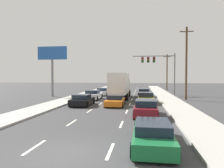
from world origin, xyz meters
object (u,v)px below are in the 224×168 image
object	(u,v)px
car_black	(82,100)
box_truck	(120,84)
roadside_billboard	(52,60)
car_silver	(103,92)
car_yellow	(146,98)
car_maroon	(146,108)
car_white	(93,95)
utility_pole_mid	(186,63)
utility_pole_far	(167,72)
car_green	(153,134)
car_navy	(144,93)
car_orange	(115,101)
traffic_signal_mast	(155,63)

from	to	relation	value
car_black	box_truck	xyz separation A→B (m)	(3.36, 7.69, 1.51)
car_black	roadside_billboard	xyz separation A→B (m)	(-7.54, 9.35, 5.19)
car_silver	car_yellow	world-z (taller)	car_yellow
car_yellow	car_maroon	size ratio (longest dim) A/B	0.97
car_black	car_white	bearing A→B (deg)	92.03
utility_pole_mid	utility_pole_far	bearing A→B (deg)	90.16
car_white	roadside_billboard	world-z (taller)	roadside_billboard
car_black	car_yellow	world-z (taller)	car_yellow
car_white	box_truck	xyz separation A→B (m)	(3.57, 1.63, 1.48)
car_silver	box_truck	distance (m)	6.34
car_maroon	utility_pole_mid	size ratio (longest dim) A/B	0.45
car_silver	car_green	size ratio (longest dim) A/B	1.00
car_white	utility_pole_mid	bearing A→B (deg)	5.51
box_truck	car_navy	distance (m)	5.01
car_orange	utility_pole_far	distance (m)	29.50
car_navy	utility_pole_mid	world-z (taller)	utility_pole_mid
car_white	roadside_billboard	xyz separation A→B (m)	(-7.33, 3.30, 5.15)
car_white	utility_pole_mid	distance (m)	13.37
car_black	car_orange	size ratio (longest dim) A/B	1.00
car_green	roadside_billboard	size ratio (longest dim) A/B	0.59
car_orange	car_yellow	xyz separation A→B (m)	(3.32, 2.81, 0.04)
car_navy	utility_pole_mid	distance (m)	8.03
car_silver	car_maroon	distance (m)	19.27
car_maroon	car_yellow	bearing A→B (deg)	88.72
car_yellow	roadside_billboard	size ratio (longest dim) A/B	0.54
utility_pole_mid	utility_pole_far	distance (m)	20.91
car_navy	car_maroon	distance (m)	16.23
utility_pole_mid	roadside_billboard	bearing A→B (deg)	174.01
car_white	roadside_billboard	bearing A→B (deg)	155.78
car_yellow	utility_pole_mid	size ratio (longest dim) A/B	0.44
car_black	car_orange	distance (m)	3.59
car_black	car_maroon	distance (m)	8.52
car_silver	car_white	bearing A→B (deg)	-91.11
car_white	car_black	size ratio (longest dim) A/B	1.03
car_navy	car_green	bearing A→B (deg)	-89.78
utility_pole_far	roadside_billboard	distance (m)	27.37
roadside_billboard	car_maroon	bearing A→B (deg)	-45.63
car_black	car_silver	bearing A→B (deg)	90.37
traffic_signal_mast	roadside_billboard	bearing A→B (deg)	-159.71
utility_pole_far	roadside_billboard	size ratio (longest dim) A/B	1.06
car_black	car_navy	distance (m)	12.93
car_orange	car_white	bearing A→B (deg)	123.14
car_white	car_green	world-z (taller)	car_white
car_silver	car_navy	xyz separation A→B (m)	(6.89, -1.80, 0.00)
car_green	car_silver	bearing A→B (deg)	105.45
car_black	car_green	distance (m)	14.23
car_yellow	traffic_signal_mast	size ratio (longest dim) A/B	0.58
car_silver	car_yellow	distance (m)	12.00
box_truck	car_maroon	bearing A→B (deg)	-75.39
car_orange	traffic_signal_mast	size ratio (longest dim) A/B	0.56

